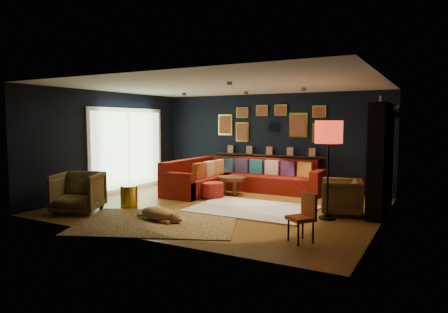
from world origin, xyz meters
The scene contains 20 objects.
floor centered at (0.00, 0.00, 0.00)m, with size 6.50×6.50×0.00m, color brown.
room_walls centered at (0.00, 0.00, 1.59)m, with size 6.50×6.50×6.50m.
sectional centered at (-0.61, 1.81, 0.32)m, with size 3.41×2.69×0.86m.
ledge centered at (0.00, 2.68, 0.92)m, with size 3.20×0.12×0.04m, color black.
gallery_wall centered at (-0.01, 2.72, 1.81)m, with size 3.15×0.04×1.02m.
sunburst_mirror centered at (0.10, 2.72, 1.70)m, with size 0.47×0.16×0.47m.
fireplace centered at (3.09, 0.90, 1.02)m, with size 0.31×1.60×2.20m.
deer_head centered at (3.14, 1.40, 2.05)m, with size 0.50×0.28×0.45m.
sliding_door centered at (-3.22, 0.60, 1.10)m, with size 0.06×2.80×2.20m.
ceiling_spots centered at (0.00, 0.80, 2.56)m, with size 3.30×2.50×0.06m.
shag_rug centered at (0.72, 0.01, 0.02)m, with size 2.48×1.80×0.03m, color silver.
leopard_rug centered at (-0.35, -1.80, 0.01)m, with size 2.83×2.02×0.02m, color tan.
coffee_table centered at (-0.46, 1.33, 0.37)m, with size 1.00×0.87×0.42m.
pouf centered at (-0.65, 0.70, 0.21)m, with size 0.53×0.53×0.34m, color maroon.
armchair_left centered at (-2.29, -1.91, 0.45)m, with size 0.87×0.82×0.90m, color #A6833F.
armchair_right centered at (2.45, 0.46, 0.39)m, with size 0.76×0.71×0.78m, color #A6833F.
gold_stool centered at (-1.76, -1.00, 0.23)m, with size 0.37×0.37×0.46m, color gold.
orange_chair centered at (2.34, -1.65, 0.44)m, with size 0.50×0.50×0.75m.
floor_lamp centered at (2.29, -0.05, 1.58)m, with size 0.51×0.51×1.86m.
dog centered at (-0.44, -1.70, 0.19)m, with size 1.08×0.53×0.34m, color #B37A49, non-canonical shape.
Camera 1 is at (4.15, -7.50, 1.84)m, focal length 32.00 mm.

